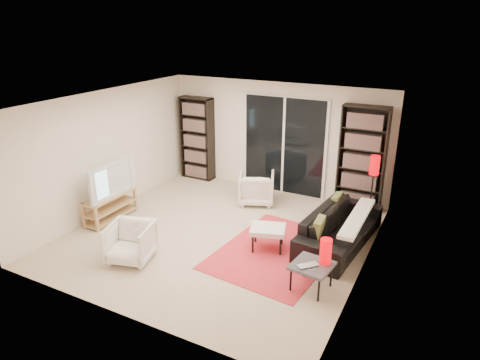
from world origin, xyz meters
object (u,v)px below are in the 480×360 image
armchair_front (130,242)px  ottoman (268,230)px  bookshelf_right (362,159)px  armchair_back (257,188)px  bookshelf_left (197,139)px  sofa (340,228)px  tv_stand (111,206)px  floor_lamp (374,173)px  side_table (312,267)px

armchair_front → ottoman: armchair_front is taller
bookshelf_right → armchair_back: bookshelf_right is taller
bookshelf_left → sofa: size_ratio=0.91×
bookshelf_right → tv_stand: 4.97m
sofa → ottoman: size_ratio=3.11×
armchair_back → floor_lamp: bearing=161.5°
bookshelf_right → floor_lamp: (0.35, -0.57, -0.05)m
bookshelf_right → floor_lamp: bookshelf_right is taller
armchair_back → armchair_front: 3.09m
armchair_back → floor_lamp: floor_lamp is taller
bookshelf_right → armchair_front: size_ratio=3.06×
side_table → ottoman: bearing=143.4°
bookshelf_left → side_table: bookshelf_left is taller
floor_lamp → tv_stand: bearing=-154.2°
floor_lamp → bookshelf_left: bearing=172.2°
bookshelf_left → sofa: 4.31m
bookshelf_left → armchair_front: bookshelf_left is taller
armchair_front → ottoman: size_ratio=1.00×
armchair_front → ottoman: 2.23m
floor_lamp → armchair_back: bearing=-176.4°
armchair_back → armchair_front: armchair_back is taller
side_table → tv_stand: bearing=174.3°
side_table → floor_lamp: bearing=83.7°
bookshelf_left → side_table: bearing=-38.6°
tv_stand → side_table: (4.15, -0.41, 0.10)m
sofa → armchair_front: 3.48m
bookshelf_right → floor_lamp: 0.67m
floor_lamp → side_table: bearing=-96.3°
sofa → armchair_back: 2.23m
sofa → side_table: size_ratio=3.57×
armchair_front → tv_stand: bearing=128.3°
bookshelf_left → armchair_back: 2.14m
armchair_front → ottoman: (1.80, 1.32, 0.03)m
tv_stand → ottoman: tv_stand is taller
bookshelf_right → side_table: (0.06, -3.13, -0.69)m
side_table → bookshelf_right: bearing=91.2°
tv_stand → armchair_front: armchair_front is taller
bookshelf_left → sofa: (3.93, -1.66, -0.66)m
tv_stand → ottoman: (3.14, 0.34, 0.08)m
ottoman → floor_lamp: bearing=54.2°
bookshelf_right → ottoman: (-0.95, -2.38, -0.70)m
armchair_back → armchair_front: (-0.81, -2.98, -0.02)m
sofa → armchair_back: bearing=70.7°
bookshelf_left → bookshelf_right: 3.85m
bookshelf_left → bookshelf_right: bookshelf_right is taller
ottoman → sofa: bearing=34.9°
bookshelf_left → bookshelf_right: size_ratio=0.93×
bookshelf_left → armchair_back: size_ratio=2.70×
tv_stand → armchair_back: size_ratio=1.57×
bookshelf_left → tv_stand: size_ratio=1.72×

